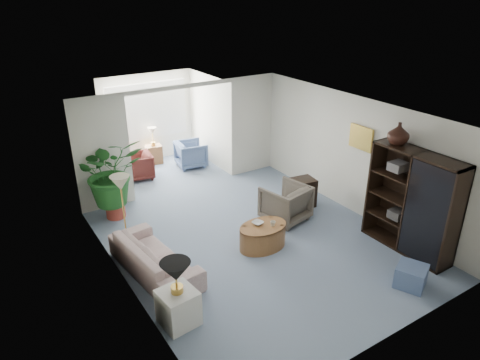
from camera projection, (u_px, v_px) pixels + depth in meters
floor at (257, 243)px, 8.43m from camera, size 6.00×6.00×0.00m
sunroom_floor at (168, 172)px, 11.58m from camera, size 2.60×2.60×0.00m
back_pier_left at (102, 154)px, 9.28m from camera, size 1.20×0.12×2.50m
back_pier_right at (252, 125)px, 11.16m from camera, size 1.20×0.12×2.50m
back_header at (181, 87)px, 9.73m from camera, size 2.60×0.12×0.10m
window_pane at (148, 111)px, 11.83m from camera, size 2.20×0.02×1.50m
window_blinds at (148, 111)px, 11.81m from camera, size 2.20×0.02×1.50m
framed_picture at (362, 138)px, 8.87m from camera, size 0.04×0.50×0.40m
sofa at (154, 257)px, 7.49m from camera, size 0.99×2.07×0.58m
end_table at (178, 307)px, 6.36m from camera, size 0.55×0.55×0.55m
table_lamp at (176, 271)px, 6.10m from camera, size 0.44×0.44×0.30m
floor_lamp at (120, 183)px, 7.95m from camera, size 0.36×0.36×0.28m
coffee_table at (263, 236)px, 8.24m from camera, size 1.15×1.15×0.45m
coffee_bowl at (258, 223)px, 8.19m from camera, size 0.24×0.24×0.05m
coffee_cup at (273, 224)px, 8.13m from camera, size 0.12×0.12×0.09m
wingback_chair at (285, 203)px, 9.12m from camera, size 0.99×1.01×0.78m
side_table_dark at (302, 193)px, 9.73m from camera, size 0.59×0.50×0.64m
entertainment_cabinet at (412, 203)px, 7.89m from camera, size 0.46×1.72×1.91m
cabinet_urn at (399, 134)px, 7.80m from camera, size 0.38×0.38×0.40m
ottoman at (411, 276)px, 7.19m from camera, size 0.60×0.60×0.36m
plant_pot at (116, 210)px, 9.32m from camera, size 0.40×0.40×0.32m
house_plant at (111, 172)px, 8.96m from camera, size 1.30×1.12×1.44m
sunroom_chair_blue at (191, 154)px, 11.83m from camera, size 0.86×0.84×0.69m
sunroom_chair_maroon at (138, 166)px, 11.09m from camera, size 0.81×0.79×0.65m
sunroom_table at (154, 154)px, 12.07m from camera, size 0.46×0.38×0.50m
shelf_clutter at (415, 198)px, 7.75m from camera, size 0.30×1.17×1.06m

